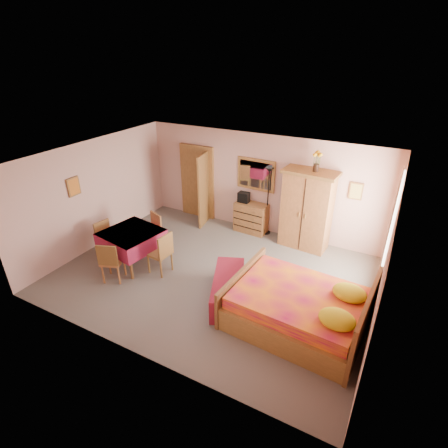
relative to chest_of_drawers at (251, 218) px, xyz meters
The scene contains 23 objects.
floor 2.30m from the chest_of_drawers, 86.93° to the right, with size 6.50×6.50×0.00m, color slate.
ceiling 3.15m from the chest_of_drawers, 86.93° to the right, with size 6.50×6.50×0.00m, color brown.
wall_back 0.93m from the chest_of_drawers, 63.09° to the left, with size 6.50×0.10×2.60m, color #D0A296.
wall_front 4.85m from the chest_of_drawers, 88.54° to the right, with size 6.50×0.10×2.60m, color #D0A296.
wall_left 3.96m from the chest_of_drawers, 144.15° to the right, with size 0.10×5.00×2.60m, color #D0A296.
wall_right 4.16m from the chest_of_drawers, 33.84° to the right, with size 0.10×5.00×2.60m, color #D0A296.
doorway 1.89m from the chest_of_drawers, behind, with size 1.06×0.12×2.15m, color #9E6B35.
window 3.65m from the chest_of_drawers, 17.66° to the right, with size 0.08×1.40×1.95m, color white.
picture_left 4.41m from the chest_of_drawers, 137.29° to the right, with size 0.04×0.32×0.42m, color orange.
picture_back 2.73m from the chest_of_drawers, ahead, with size 0.30×0.04×0.40m, color #D8BF59.
chest_of_drawers is the anchor object (origin of this frame).
wall_mirror 1.16m from the chest_of_drawers, 90.00° to the left, with size 1.05×0.06×0.83m, color silver.
stereo 0.59m from the chest_of_drawers, behind, with size 0.29×0.21×0.27m, color black.
floor_lamp 0.65m from the chest_of_drawers, 14.55° to the left, with size 0.23×0.23×1.82m, color black.
wardrobe 1.59m from the chest_of_drawers, ahead, with size 1.25×0.65×1.97m, color #AE6C3A.
sunflower_vase 2.39m from the chest_of_drawers, ahead, with size 0.19×0.19×0.48m, color yellow.
bed 3.57m from the chest_of_drawers, 52.77° to the right, with size 2.35×1.85×1.09m, color #BB124D.
bench 2.95m from the chest_of_drawers, 74.69° to the right, with size 0.56×1.51×0.50m, color maroon.
dining_table 3.21m from the chest_of_drawers, 122.24° to the right, with size 1.14×1.14×0.84m, color maroon.
chair_south 3.77m from the chest_of_drawers, 116.64° to the right, with size 0.42×0.42×0.93m, color #B06E3B.
chair_north 2.71m from the chest_of_drawers, 129.32° to the right, with size 0.44×0.44×0.96m, color #AA7A39.
chair_west 3.66m from the chest_of_drawers, 131.49° to the right, with size 0.40×0.40×0.89m, color #AA7139.
chair_east 2.86m from the chest_of_drawers, 110.24° to the right, with size 0.44×0.44×0.97m, color olive.
Camera 1 is at (3.16, -5.48, 4.48)m, focal length 28.00 mm.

